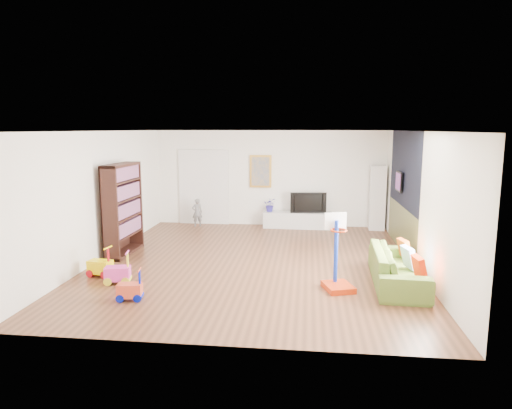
# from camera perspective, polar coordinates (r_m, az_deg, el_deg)

# --- Properties ---
(floor) EXTENTS (6.50, 7.50, 0.00)m
(floor) POSITION_cam_1_polar(r_m,az_deg,el_deg) (9.59, -0.27, -7.19)
(floor) COLOR brown
(floor) RESTS_ON ground
(ceiling) EXTENTS (6.50, 7.50, 0.00)m
(ceiling) POSITION_cam_1_polar(r_m,az_deg,el_deg) (9.18, -0.29, 9.17)
(ceiling) COLOR white
(ceiling) RESTS_ON ground
(wall_back) EXTENTS (6.50, 0.00, 2.70)m
(wall_back) POSITION_cam_1_polar(r_m,az_deg,el_deg) (12.99, 1.69, 3.29)
(wall_back) COLOR white
(wall_back) RESTS_ON ground
(wall_front) EXTENTS (6.50, 0.00, 2.70)m
(wall_front) POSITION_cam_1_polar(r_m,az_deg,el_deg) (5.65, -4.82, -4.89)
(wall_front) COLOR silver
(wall_front) RESTS_ON ground
(wall_left) EXTENTS (0.00, 7.50, 2.70)m
(wall_left) POSITION_cam_1_polar(r_m,az_deg,el_deg) (10.20, -18.74, 1.08)
(wall_left) COLOR silver
(wall_left) RESTS_ON ground
(wall_right) EXTENTS (0.00, 7.50, 2.70)m
(wall_right) POSITION_cam_1_polar(r_m,az_deg,el_deg) (9.47, 19.64, 0.43)
(wall_right) COLOR silver
(wall_right) RESTS_ON ground
(navy_accent) EXTENTS (0.01, 3.20, 1.70)m
(navy_accent) POSITION_cam_1_polar(r_m,az_deg,el_deg) (10.77, 18.05, 4.22)
(navy_accent) COLOR black
(navy_accent) RESTS_ON wall_right
(olive_wainscot) EXTENTS (0.01, 3.20, 1.00)m
(olive_wainscot) POSITION_cam_1_polar(r_m,az_deg,el_deg) (10.97, 17.69, -2.81)
(olive_wainscot) COLOR brown
(olive_wainscot) RESTS_ON wall_right
(doorway) EXTENTS (1.45, 0.06, 2.10)m
(doorway) POSITION_cam_1_polar(r_m,az_deg,el_deg) (13.28, -6.53, 2.07)
(doorway) COLOR white
(doorway) RESTS_ON ground
(painting_back) EXTENTS (0.62, 0.06, 0.92)m
(painting_back) POSITION_cam_1_polar(r_m,az_deg,el_deg) (12.95, 0.57, 4.17)
(painting_back) COLOR gold
(painting_back) RESTS_ON wall_back
(artwork_right) EXTENTS (0.04, 0.56, 0.46)m
(artwork_right) POSITION_cam_1_polar(r_m,az_deg,el_deg) (10.98, 17.43, 2.77)
(artwork_right) COLOR #7F3F8C
(artwork_right) RESTS_ON wall_right
(media_console) EXTENTS (1.91, 0.52, 0.44)m
(media_console) POSITION_cam_1_polar(r_m,az_deg,el_deg) (12.81, 5.22, -1.94)
(media_console) COLOR silver
(media_console) RESTS_ON ground
(tall_cabinet) EXTENTS (0.43, 0.43, 1.76)m
(tall_cabinet) POSITION_cam_1_polar(r_m,az_deg,el_deg) (12.88, 14.93, 0.82)
(tall_cabinet) COLOR white
(tall_cabinet) RESTS_ON ground
(bookshelf) EXTENTS (0.38, 1.37, 2.00)m
(bookshelf) POSITION_cam_1_polar(r_m,az_deg,el_deg) (10.43, -16.31, -0.56)
(bookshelf) COLOR black
(bookshelf) RESTS_ON ground
(sofa) EXTENTS (0.94, 2.19, 0.63)m
(sofa) POSITION_cam_1_polar(r_m,az_deg,el_deg) (8.57, 17.28, -7.48)
(sofa) COLOR #526C26
(sofa) RESTS_ON ground
(basketball_hoop) EXTENTS (0.61, 0.67, 1.33)m
(basketball_hoop) POSITION_cam_1_polar(r_m,az_deg,el_deg) (7.93, 10.36, -5.93)
(basketball_hoop) COLOR #BD2B09
(basketball_hoop) RESTS_ON ground
(ride_on_yellow) EXTENTS (0.47, 0.34, 0.58)m
(ride_on_yellow) POSITION_cam_1_polar(r_m,az_deg,el_deg) (9.09, -18.93, -6.75)
(ride_on_yellow) COLOR #FEDE00
(ride_on_yellow) RESTS_ON ground
(ride_on_orange) EXTENTS (0.42, 0.30, 0.52)m
(ride_on_orange) POSITION_cam_1_polar(r_m,az_deg,el_deg) (7.74, -15.53, -9.65)
(ride_on_orange) COLOR #D7492D
(ride_on_orange) RESTS_ON ground
(ride_on_pink) EXTENTS (0.48, 0.35, 0.58)m
(ride_on_pink) POSITION_cam_1_polar(r_m,az_deg,el_deg) (8.59, -16.95, -7.59)
(ride_on_pink) COLOR #F83FB6
(ride_on_pink) RESTS_ON ground
(child) EXTENTS (0.35, 0.29, 0.80)m
(child) POSITION_cam_1_polar(r_m,az_deg,el_deg) (13.02, -7.36, -0.99)
(child) COLOR slate
(child) RESTS_ON ground
(tv) EXTENTS (1.00, 0.24, 0.57)m
(tv) POSITION_cam_1_polar(r_m,az_deg,el_deg) (12.74, 6.51, 0.29)
(tv) COLOR black
(tv) RESTS_ON media_console
(vase_plant) EXTENTS (0.36, 0.31, 0.39)m
(vase_plant) POSITION_cam_1_polar(r_m,az_deg,el_deg) (12.80, 1.77, -0.03)
(vase_plant) COLOR #2E2597
(vase_plant) RESTS_ON media_console
(pillow_left) EXTENTS (0.15, 0.38, 0.37)m
(pillow_left) POSITION_cam_1_polar(r_m,az_deg,el_deg) (8.02, 19.74, -7.42)
(pillow_left) COLOR red
(pillow_left) RESTS_ON sofa
(pillow_center) EXTENTS (0.18, 0.40, 0.38)m
(pillow_center) POSITION_cam_1_polar(r_m,az_deg,el_deg) (8.56, 18.56, -6.29)
(pillow_center) COLOR silver
(pillow_center) RESTS_ON sofa
(pillow_right) EXTENTS (0.18, 0.36, 0.35)m
(pillow_right) POSITION_cam_1_polar(r_m,az_deg,el_deg) (9.16, 18.04, -5.25)
(pillow_right) COLOR #B13F10
(pillow_right) RESTS_ON sofa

